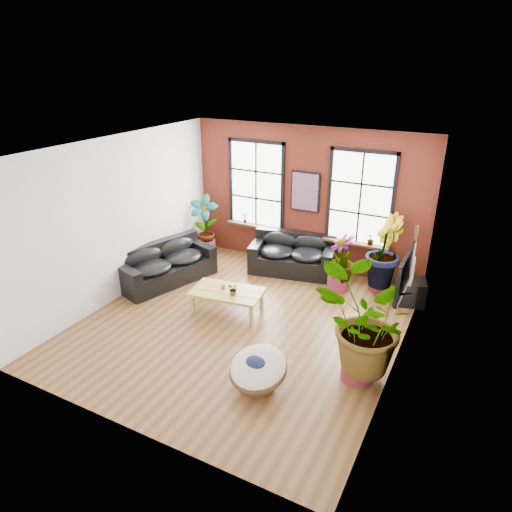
{
  "coord_description": "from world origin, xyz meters",
  "views": [
    {
      "loc": [
        3.9,
        -6.89,
        4.94
      ],
      "look_at": [
        0.0,
        0.6,
        1.25
      ],
      "focal_mm": 32.0,
      "sensor_mm": 36.0,
      "label": 1
    }
  ],
  "objects": [
    {
      "name": "room",
      "position": [
        0.0,
        0.15,
        1.75
      ],
      "size": [
        6.04,
        6.54,
        3.54
      ],
      "color": "brown",
      "rests_on": "ground"
    },
    {
      "name": "sofa_back",
      "position": [
        -0.09,
        2.76,
        0.43
      ],
      "size": [
        2.2,
        1.39,
        0.94
      ],
      "rotation": [
        0.0,
        0.0,
        0.2
      ],
      "color": "black",
      "rests_on": "ground"
    },
    {
      "name": "sofa_left",
      "position": [
        -2.56,
        0.84,
        0.41
      ],
      "size": [
        1.63,
        2.5,
        0.91
      ],
      "rotation": [
        0.0,
        0.0,
        1.26
      ],
      "color": "black",
      "rests_on": "ground"
    },
    {
      "name": "coffee_table",
      "position": [
        -0.52,
        0.3,
        0.42
      ],
      "size": [
        1.58,
        1.05,
        0.57
      ],
      "rotation": [
        0.0,
        0.0,
        0.15
      ],
      "color": "#ABA13D",
      "rests_on": "ground"
    },
    {
      "name": "papasan_chair",
      "position": [
        1.18,
        -1.61,
        0.37
      ],
      "size": [
        1.08,
        1.09,
        0.71
      ],
      "rotation": [
        0.0,
        0.0,
        -0.15
      ],
      "color": "#55371E",
      "rests_on": "ground"
    },
    {
      "name": "poster",
      "position": [
        0.0,
        3.18,
        1.95
      ],
      "size": [
        0.74,
        0.06,
        0.98
      ],
      "color": "black",
      "rests_on": "room"
    },
    {
      "name": "tv_wall_unit",
      "position": [
        2.93,
        0.6,
        1.54
      ],
      "size": [
        0.13,
        1.86,
        1.2
      ],
      "color": "black",
      "rests_on": "room"
    },
    {
      "name": "media_box",
      "position": [
        2.8,
        2.41,
        0.27
      ],
      "size": [
        0.77,
        0.69,
        0.55
      ],
      "rotation": [
        0.0,
        0.0,
        0.24
      ],
      "color": "black",
      "rests_on": "ground"
    },
    {
      "name": "pot_back_left",
      "position": [
        -2.63,
        2.66,
        0.2
      ],
      "size": [
        0.68,
        0.68,
        0.41
      ],
      "rotation": [
        0.0,
        0.0,
        -0.26
      ],
      "color": "maroon",
      "rests_on": "ground"
    },
    {
      "name": "pot_back_right",
      "position": [
        2.09,
        2.76,
        0.19
      ],
      "size": [
        0.54,
        0.54,
        0.37
      ],
      "rotation": [
        0.0,
        0.0,
        -0.05
      ],
      "color": "maroon",
      "rests_on": "ground"
    },
    {
      "name": "pot_right_wall",
      "position": [
        2.54,
        -0.62,
        0.2
      ],
      "size": [
        0.66,
        0.66,
        0.4
      ],
      "rotation": [
        0.0,
        0.0,
        0.24
      ],
      "color": "maroon",
      "rests_on": "ground"
    },
    {
      "name": "pot_mid",
      "position": [
        1.24,
        2.33,
        0.18
      ],
      "size": [
        0.55,
        0.55,
        0.37
      ],
      "rotation": [
        0.0,
        0.0,
        0.09
      ],
      "color": "maroon",
      "rests_on": "ground"
    },
    {
      "name": "floor_plant_back_left",
      "position": [
        -2.62,
        2.65,
        0.89
      ],
      "size": [
        0.89,
        0.7,
        1.48
      ],
      "primitive_type": "imported",
      "rotation": [
        0.0,
        0.0,
        0.25
      ],
      "color": "#1D4011",
      "rests_on": "ground"
    },
    {
      "name": "floor_plant_back_right",
      "position": [
        2.1,
        2.73,
        0.98
      ],
      "size": [
        0.86,
        1.01,
        1.66
      ],
      "primitive_type": "imported",
      "rotation": [
        0.0,
        0.0,
        1.71
      ],
      "color": "#1D4011",
      "rests_on": "ground"
    },
    {
      "name": "floor_plant_right_wall",
      "position": [
        2.56,
        -0.62,
        1.03
      ],
      "size": [
        2.0,
        1.91,
        1.74
      ],
      "primitive_type": "imported",
      "rotation": [
        0.0,
        0.0,
        3.59
      ],
      "color": "#1D4011",
      "rests_on": "ground"
    },
    {
      "name": "floor_plant_mid",
      "position": [
        1.27,
        2.35,
        0.74
      ],
      "size": [
        0.93,
        0.93,
        1.2
      ],
      "primitive_type": "imported",
      "rotation": [
        0.0,
        0.0,
        5.31
      ],
      "color": "#1D4011",
      "rests_on": "ground"
    },
    {
      "name": "table_plant",
      "position": [
        -0.31,
        0.2,
        0.6
      ],
      "size": [
        0.29,
        0.28,
        0.26
      ],
      "primitive_type": "imported",
      "rotation": [
        0.0,
        0.0,
        -0.41
      ],
      "color": "#1D4011",
      "rests_on": "coffee_table"
    },
    {
      "name": "sill_plant_left",
      "position": [
        -1.65,
        3.13,
        1.04
      ],
      "size": [
        0.17,
        0.17,
        0.27
      ],
      "primitive_type": "imported",
      "rotation": [
        0.0,
        0.0,
        0.79
      ],
      "color": "#1D4011",
      "rests_on": "room"
    },
    {
      "name": "sill_plant_right",
      "position": [
        1.7,
        3.13,
        1.04
      ],
      "size": [
        0.19,
        0.19,
        0.27
      ],
      "primitive_type": "imported",
      "rotation": [
        0.0,
        0.0,
        3.49
      ],
      "color": "#1D4011",
      "rests_on": "room"
    }
  ]
}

